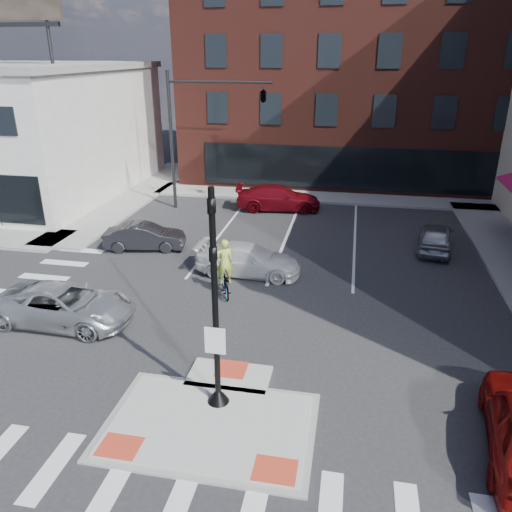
% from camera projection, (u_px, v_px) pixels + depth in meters
% --- Properties ---
extents(ground, '(120.00, 120.00, 0.00)m').
position_uv_depth(ground, '(215.00, 414.00, 13.28)').
color(ground, '#28282B').
rests_on(ground, ground).
extents(refuge_island, '(5.40, 4.65, 0.13)m').
position_uv_depth(refuge_island, '(212.00, 419.00, 13.03)').
color(refuge_island, gray).
rests_on(refuge_island, ground).
extents(sidewalk_nw, '(23.50, 20.50, 0.15)m').
position_uv_depth(sidewalk_nw, '(15.00, 210.00, 30.12)').
color(sidewalk_nw, gray).
rests_on(sidewalk_nw, ground).
extents(sidewalk_n, '(26.00, 3.00, 0.15)m').
position_uv_depth(sidewalk_n, '(349.00, 198.00, 32.69)').
color(sidewalk_n, gray).
rests_on(sidewalk_n, ground).
extents(building_n, '(24.40, 18.40, 15.50)m').
position_uv_depth(building_n, '(359.00, 68.00, 38.83)').
color(building_n, '#4F1F18').
rests_on(building_n, ground).
extents(building_far_left, '(10.00, 12.00, 10.00)m').
position_uv_depth(building_far_left, '(298.00, 88.00, 59.31)').
color(building_far_left, slate).
rests_on(building_far_left, ground).
extents(building_far_right, '(12.00, 12.00, 12.00)m').
position_uv_depth(building_far_right, '(411.00, 79.00, 58.43)').
color(building_far_right, brown).
rests_on(building_far_right, ground).
extents(signal_pole, '(0.60, 0.60, 5.98)m').
position_uv_depth(signal_pole, '(216.00, 330.00, 12.75)').
color(signal_pole, black).
rests_on(signal_pole, refuge_island).
extents(mast_arm_signal, '(6.10, 2.24, 8.00)m').
position_uv_depth(mast_arm_signal, '(237.00, 105.00, 27.89)').
color(mast_arm_signal, black).
rests_on(mast_arm_signal, ground).
extents(silver_suv, '(5.04, 2.42, 1.39)m').
position_uv_depth(silver_suv, '(64.00, 305.00, 17.54)').
color(silver_suv, silver).
rests_on(silver_suv, ground).
extents(white_pickup, '(4.60, 2.00, 1.32)m').
position_uv_depth(white_pickup, '(248.00, 260.00, 21.44)').
color(white_pickup, silver).
rests_on(white_pickup, ground).
extents(bg_car_dark, '(4.05, 2.09, 1.27)m').
position_uv_depth(bg_car_dark, '(145.00, 237.00, 24.20)').
color(bg_car_dark, '#242428').
rests_on(bg_car_dark, ground).
extents(bg_car_silver, '(2.16, 4.12, 1.34)m').
position_uv_depth(bg_car_silver, '(436.00, 237.00, 24.10)').
color(bg_car_silver, '#A7AAAE').
rests_on(bg_car_silver, ground).
extents(bg_car_red, '(5.30, 2.68, 1.47)m').
position_uv_depth(bg_car_red, '(278.00, 198.00, 30.27)').
color(bg_car_red, maroon).
rests_on(bg_car_red, ground).
extents(cyclist, '(1.25, 1.96, 2.31)m').
position_uv_depth(cyclist, '(225.00, 276.00, 19.61)').
color(cyclist, '#3F3F44').
rests_on(cyclist, ground).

